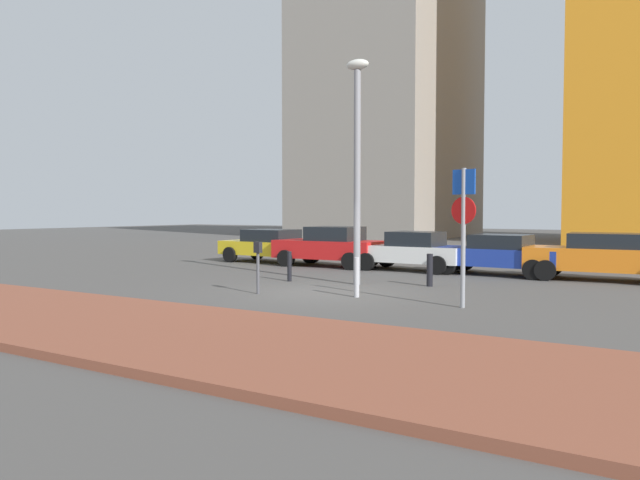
{
  "coord_description": "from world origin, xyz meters",
  "views": [
    {
      "loc": [
        8.35,
        -13.66,
        2.14
      ],
      "look_at": [
        -1.35,
        2.15,
        1.26
      ],
      "focal_mm": 34.43,
      "sensor_mm": 36.0,
      "label": 1
    }
  ],
  "objects_px": {
    "traffic_bollard_mid": "(289,266)",
    "traffic_bollard_far": "(430,270)",
    "parked_car_yellow": "(271,245)",
    "parked_car_blue": "(497,254)",
    "parked_car_red": "(330,246)",
    "traffic_bollard_near": "(357,277)",
    "parked_car_white": "(412,251)",
    "parked_car_orange": "(602,256)",
    "parking_meter": "(258,260)",
    "street_lamp": "(357,152)",
    "parking_sign_post": "(463,220)"
  },
  "relations": [
    {
      "from": "traffic_bollard_mid",
      "to": "traffic_bollard_far",
      "type": "height_order",
      "value": "traffic_bollard_far"
    },
    {
      "from": "parked_car_yellow",
      "to": "parked_car_blue",
      "type": "height_order",
      "value": "parked_car_yellow"
    },
    {
      "from": "parked_car_yellow",
      "to": "parked_car_red",
      "type": "xyz_separation_m",
      "value": [
        3.0,
        -0.25,
        0.07
      ]
    },
    {
      "from": "traffic_bollard_near",
      "to": "traffic_bollard_mid",
      "type": "xyz_separation_m",
      "value": [
        -3.38,
        1.99,
        -0.04
      ]
    },
    {
      "from": "parked_car_white",
      "to": "parked_car_orange",
      "type": "relative_size",
      "value": 0.89
    },
    {
      "from": "parked_car_white",
      "to": "parked_car_blue",
      "type": "bearing_deg",
      "value": 2.08
    },
    {
      "from": "parking_meter",
      "to": "street_lamp",
      "type": "distance_m",
      "value": 4.48
    },
    {
      "from": "parked_car_white",
      "to": "street_lamp",
      "type": "relative_size",
      "value": 0.61
    },
    {
      "from": "traffic_bollard_near",
      "to": "parked_car_red",
      "type": "bearing_deg",
      "value": 125.06
    },
    {
      "from": "parking_meter",
      "to": "traffic_bollard_mid",
      "type": "xyz_separation_m",
      "value": [
        -0.91,
        2.77,
        -0.42
      ]
    },
    {
      "from": "parked_car_orange",
      "to": "parked_car_red",
      "type": "bearing_deg",
      "value": -178.95
    },
    {
      "from": "parked_car_red",
      "to": "parking_sign_post",
      "type": "xyz_separation_m",
      "value": [
        7.67,
        -7.19,
        1.15
      ]
    },
    {
      "from": "street_lamp",
      "to": "traffic_bollard_mid",
      "type": "xyz_separation_m",
      "value": [
        -2.15,
        -0.34,
        -3.4
      ]
    },
    {
      "from": "parked_car_yellow",
      "to": "traffic_bollard_mid",
      "type": "relative_size",
      "value": 4.93
    },
    {
      "from": "parked_car_yellow",
      "to": "traffic_bollard_near",
      "type": "bearing_deg",
      "value": -42.47
    },
    {
      "from": "parked_car_red",
      "to": "parked_car_white",
      "type": "xyz_separation_m",
      "value": [
        3.37,
        0.05,
        -0.06
      ]
    },
    {
      "from": "traffic_bollard_far",
      "to": "street_lamp",
      "type": "bearing_deg",
      "value": -160.27
    },
    {
      "from": "parked_car_yellow",
      "to": "traffic_bollard_mid",
      "type": "bearing_deg",
      "value": -49.27
    },
    {
      "from": "traffic_bollard_near",
      "to": "traffic_bollard_mid",
      "type": "relative_size",
      "value": 1.1
    },
    {
      "from": "parking_sign_post",
      "to": "parked_car_orange",
      "type": "bearing_deg",
      "value": 75.26
    },
    {
      "from": "parking_meter",
      "to": "traffic_bollard_near",
      "type": "xyz_separation_m",
      "value": [
        2.47,
        0.78,
        -0.38
      ]
    },
    {
      "from": "parking_sign_post",
      "to": "street_lamp",
      "type": "xyz_separation_m",
      "value": [
        -4.02,
        2.56,
        1.91
      ]
    },
    {
      "from": "parking_meter",
      "to": "traffic_bollard_far",
      "type": "relative_size",
      "value": 1.45
    },
    {
      "from": "parked_car_yellow",
      "to": "traffic_bollard_near",
      "type": "height_order",
      "value": "parked_car_yellow"
    },
    {
      "from": "parked_car_white",
      "to": "traffic_bollard_far",
      "type": "distance_m",
      "value": 4.58
    },
    {
      "from": "street_lamp",
      "to": "traffic_bollard_mid",
      "type": "bearing_deg",
      "value": -171.04
    },
    {
      "from": "street_lamp",
      "to": "parked_car_yellow",
      "type": "bearing_deg",
      "value": 143.66
    },
    {
      "from": "parked_car_blue",
      "to": "parking_sign_post",
      "type": "relative_size",
      "value": 1.38
    },
    {
      "from": "traffic_bollard_near",
      "to": "traffic_bollard_far",
      "type": "relative_size",
      "value": 1.08
    },
    {
      "from": "parked_car_orange",
      "to": "traffic_bollard_far",
      "type": "relative_size",
      "value": 4.84
    },
    {
      "from": "parked_car_white",
      "to": "street_lamp",
      "type": "distance_m",
      "value": 5.64
    },
    {
      "from": "traffic_bollard_far",
      "to": "parked_car_white",
      "type": "bearing_deg",
      "value": 119.35
    },
    {
      "from": "parked_car_white",
      "to": "parked_car_orange",
      "type": "bearing_deg",
      "value": 1.12
    },
    {
      "from": "parked_car_blue",
      "to": "parking_sign_post",
      "type": "bearing_deg",
      "value": -80.28
    },
    {
      "from": "parked_car_red",
      "to": "parking_sign_post",
      "type": "bearing_deg",
      "value": -43.18
    },
    {
      "from": "parked_car_red",
      "to": "parked_car_orange",
      "type": "height_order",
      "value": "parked_car_red"
    },
    {
      "from": "parked_car_orange",
      "to": "parking_meter",
      "type": "height_order",
      "value": "parked_car_orange"
    },
    {
      "from": "traffic_bollard_near",
      "to": "traffic_bollard_mid",
      "type": "height_order",
      "value": "traffic_bollard_near"
    },
    {
      "from": "parked_car_red",
      "to": "parked_car_white",
      "type": "height_order",
      "value": "parked_car_red"
    },
    {
      "from": "parked_car_blue",
      "to": "traffic_bollard_near",
      "type": "height_order",
      "value": "parked_car_blue"
    },
    {
      "from": "parked_car_orange",
      "to": "traffic_bollard_near",
      "type": "xyz_separation_m",
      "value": [
        -4.72,
        -7.14,
        -0.27
      ]
    },
    {
      "from": "parked_car_blue",
      "to": "traffic_bollard_mid",
      "type": "bearing_deg",
      "value": -133.65
    },
    {
      "from": "parking_meter",
      "to": "traffic_bollard_near",
      "type": "relative_size",
      "value": 1.35
    },
    {
      "from": "parked_car_white",
      "to": "street_lamp",
      "type": "bearing_deg",
      "value": -86.63
    },
    {
      "from": "parking_sign_post",
      "to": "street_lamp",
      "type": "distance_m",
      "value": 5.13
    },
    {
      "from": "parked_car_blue",
      "to": "street_lamp",
      "type": "relative_size",
      "value": 0.66
    },
    {
      "from": "parked_car_yellow",
      "to": "parked_car_orange",
      "type": "relative_size",
      "value": 1.0
    },
    {
      "from": "traffic_bollard_far",
      "to": "parked_car_orange",
      "type": "bearing_deg",
      "value": 45.83
    },
    {
      "from": "street_lamp",
      "to": "parked_car_red",
      "type": "bearing_deg",
      "value": 128.21
    },
    {
      "from": "parked_car_white",
      "to": "parking_sign_post",
      "type": "distance_m",
      "value": 8.51
    }
  ]
}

